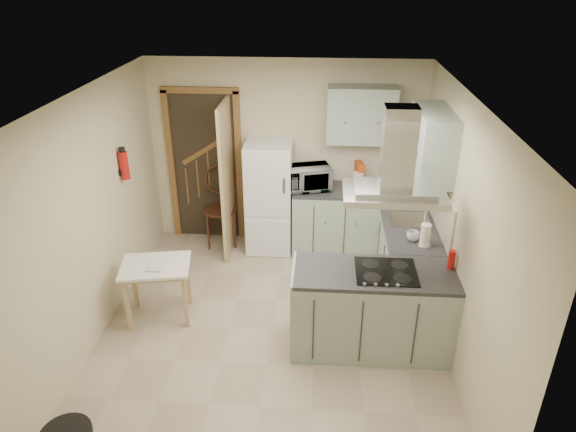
# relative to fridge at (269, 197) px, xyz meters

# --- Properties ---
(floor) EXTENTS (4.20, 4.20, 0.00)m
(floor) POSITION_rel_fridge_xyz_m (0.20, -1.80, -0.75)
(floor) COLOR tan
(floor) RESTS_ON ground
(ceiling) EXTENTS (4.20, 4.20, 0.00)m
(ceiling) POSITION_rel_fridge_xyz_m (0.20, -1.80, 1.75)
(ceiling) COLOR silver
(ceiling) RESTS_ON back_wall
(back_wall) EXTENTS (3.60, 0.00, 3.60)m
(back_wall) POSITION_rel_fridge_xyz_m (0.20, 0.30, 0.50)
(back_wall) COLOR beige
(back_wall) RESTS_ON floor
(left_wall) EXTENTS (0.00, 4.20, 4.20)m
(left_wall) POSITION_rel_fridge_xyz_m (-1.60, -1.80, 0.50)
(left_wall) COLOR beige
(left_wall) RESTS_ON floor
(right_wall) EXTENTS (0.00, 4.20, 4.20)m
(right_wall) POSITION_rel_fridge_xyz_m (2.00, -1.80, 0.50)
(right_wall) COLOR beige
(right_wall) RESTS_ON floor
(doorway) EXTENTS (1.10, 0.12, 2.10)m
(doorway) POSITION_rel_fridge_xyz_m (-0.90, 0.27, 0.30)
(doorway) COLOR brown
(doorway) RESTS_ON floor
(fridge) EXTENTS (0.60, 0.60, 1.50)m
(fridge) POSITION_rel_fridge_xyz_m (0.00, 0.00, 0.00)
(fridge) COLOR white
(fridge) RESTS_ON floor
(counter_back) EXTENTS (1.08, 0.60, 0.90)m
(counter_back) POSITION_rel_fridge_xyz_m (0.86, 0.00, -0.30)
(counter_back) COLOR #9EB2A0
(counter_back) RESTS_ON floor
(counter_right) EXTENTS (0.60, 1.95, 0.90)m
(counter_right) POSITION_rel_fridge_xyz_m (1.70, -0.68, -0.30)
(counter_right) COLOR #9EB2A0
(counter_right) RESTS_ON floor
(splashback) EXTENTS (1.68, 0.02, 0.50)m
(splashback) POSITION_rel_fridge_xyz_m (1.16, 0.29, 0.40)
(splashback) COLOR beige
(splashback) RESTS_ON counter_back
(wall_cabinet_back) EXTENTS (0.85, 0.35, 0.70)m
(wall_cabinet_back) POSITION_rel_fridge_xyz_m (1.15, 0.12, 1.10)
(wall_cabinet_back) COLOR #9EB2A0
(wall_cabinet_back) RESTS_ON back_wall
(wall_cabinet_right) EXTENTS (0.35, 0.90, 0.70)m
(wall_cabinet_right) POSITION_rel_fridge_xyz_m (1.82, -0.95, 1.10)
(wall_cabinet_right) COLOR #9EB2A0
(wall_cabinet_right) RESTS_ON right_wall
(peninsula) EXTENTS (1.55, 0.65, 0.90)m
(peninsula) POSITION_rel_fridge_xyz_m (1.22, -1.98, -0.30)
(peninsula) COLOR #9EB2A0
(peninsula) RESTS_ON floor
(hob) EXTENTS (0.58, 0.50, 0.01)m
(hob) POSITION_rel_fridge_xyz_m (1.32, -1.98, 0.16)
(hob) COLOR black
(hob) RESTS_ON peninsula
(extractor_hood) EXTENTS (0.90, 0.55, 0.10)m
(extractor_hood) POSITION_rel_fridge_xyz_m (1.32, -1.98, 0.97)
(extractor_hood) COLOR silver
(extractor_hood) RESTS_ON ceiling
(sink) EXTENTS (0.45, 0.40, 0.01)m
(sink) POSITION_rel_fridge_xyz_m (1.70, -0.85, 0.16)
(sink) COLOR silver
(sink) RESTS_ON counter_right
(fire_extinguisher) EXTENTS (0.10, 0.10, 0.32)m
(fire_extinguisher) POSITION_rel_fridge_xyz_m (-1.54, -0.90, 0.75)
(fire_extinguisher) COLOR #B2140F
(fire_extinguisher) RESTS_ON left_wall
(drop_leaf_table) EXTENTS (0.80, 0.66, 0.67)m
(drop_leaf_table) POSITION_rel_fridge_xyz_m (-1.05, -1.65, -0.41)
(drop_leaf_table) COLOR tan
(drop_leaf_table) RESTS_ON floor
(bentwood_chair) EXTENTS (0.53, 0.53, 1.01)m
(bentwood_chair) POSITION_rel_fridge_xyz_m (-0.69, 0.06, -0.25)
(bentwood_chair) COLOR #4B3019
(bentwood_chair) RESTS_ON floor
(microwave) EXTENTS (0.64, 0.51, 0.31)m
(microwave) POSITION_rel_fridge_xyz_m (0.51, -0.04, 0.30)
(microwave) COLOR black
(microwave) RESTS_ON counter_back
(kettle) EXTENTS (0.18, 0.18, 0.22)m
(kettle) POSITION_rel_fridge_xyz_m (1.16, 0.07, 0.26)
(kettle) COLOR white
(kettle) RESTS_ON counter_back
(cereal_box) EXTENTS (0.12, 0.22, 0.31)m
(cereal_box) POSITION_rel_fridge_xyz_m (1.17, 0.15, 0.31)
(cereal_box) COLOR #C04916
(cereal_box) RESTS_ON counter_back
(soap_bottle) EXTENTS (0.09, 0.09, 0.16)m
(soap_bottle) POSITION_rel_fridge_xyz_m (1.77, -0.28, 0.23)
(soap_bottle) COLOR silver
(soap_bottle) RESTS_ON counter_right
(paper_towel) EXTENTS (0.11, 0.11, 0.26)m
(paper_towel) POSITION_rel_fridge_xyz_m (1.77, -1.44, 0.28)
(paper_towel) COLOR white
(paper_towel) RESTS_ON counter_right
(cup) EXTENTS (0.15, 0.15, 0.10)m
(cup) POSITION_rel_fridge_xyz_m (1.67, -1.34, 0.20)
(cup) COLOR silver
(cup) RESTS_ON counter_right
(red_bottle) EXTENTS (0.08, 0.08, 0.19)m
(red_bottle) POSITION_rel_fridge_xyz_m (1.95, -1.87, 0.25)
(red_bottle) COLOR red
(red_bottle) RESTS_ON peninsula
(book) EXTENTS (0.18, 0.24, 0.10)m
(book) POSITION_rel_fridge_xyz_m (-1.11, -1.68, -0.02)
(book) COLOR brown
(book) RESTS_ON drop_leaf_table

